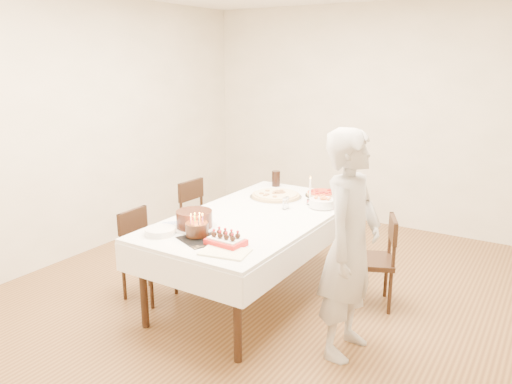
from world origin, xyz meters
The scene contains 22 objects.
floor centered at (0.00, 0.00, 0.00)m, with size 5.00×5.00×0.00m, color #57351D.
wall_back centered at (0.00, 2.50, 1.35)m, with size 4.50×0.04×2.70m, color beige.
wall_left centered at (-2.25, 0.00, 1.35)m, with size 0.04×5.00×2.70m, color beige.
dining_table centered at (-0.12, -0.05, 0.38)m, with size 1.14×2.14×0.75m, color white.
chair_right_savory centered at (0.80, 0.31, 0.40)m, with size 0.41×0.41×0.79m, color black, non-canonical shape.
chair_left_savory centered at (-1.01, 0.37, 0.42)m, with size 0.43×0.43×0.83m, color black, non-canonical shape.
chair_left_dessert centered at (-0.88, -0.59, 0.39)m, with size 0.40×0.40×0.79m, color black, non-canonical shape.
person centered at (0.90, -0.45, 0.81)m, with size 0.59×0.39×1.62m, color #A7A39D.
pizza_white centered at (-0.24, 0.51, 0.77)m, with size 0.50×0.50×0.04m, color beige.
pizza_pepperoni centered at (0.11, 0.80, 0.77)m, with size 0.32×0.32×0.04m, color red.
red_placemat centered at (0.27, 0.56, 0.75)m, with size 0.27×0.27×0.01m, color #B21E1E.
pasta_bowl centered at (0.28, 0.44, 0.79)m, with size 0.23×0.23×0.07m, color white.
taper_candle centered at (0.14, 0.47, 0.89)m, with size 0.06×0.06×0.27m, color white.
shaker_pair centered at (0.02, 0.21, 0.80)m, with size 0.09×0.09×0.11m, color white, non-canonical shape.
cola_glass centered at (-0.46, 0.90, 0.83)m, with size 0.09×0.09×0.16m, color black.
layer_cake centered at (-0.34, -0.61, 0.82)m, with size 0.36×0.36×0.14m, color black.
cake_board centered at (-0.13, -0.78, 0.75)m, with size 0.30×0.30×0.01m, color black.
birthday_cake centered at (-0.20, -0.75, 0.84)m, with size 0.17×0.17×0.16m, color #391E0F.
strawberry_box centered at (0.09, -0.78, 0.78)m, with size 0.27×0.18×0.07m, color red, non-canonical shape.
box_lid centered at (0.17, -0.91, 0.75)m, with size 0.33×0.22×0.03m, color beige.
plate_stack centered at (-0.47, -0.86, 0.77)m, with size 0.23×0.23×0.05m, color white.
china_plate centered at (-0.51, -0.69, 0.75)m, with size 0.25×0.25×0.01m, color white.
Camera 1 is at (2.06, -3.52, 2.05)m, focal length 35.00 mm.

